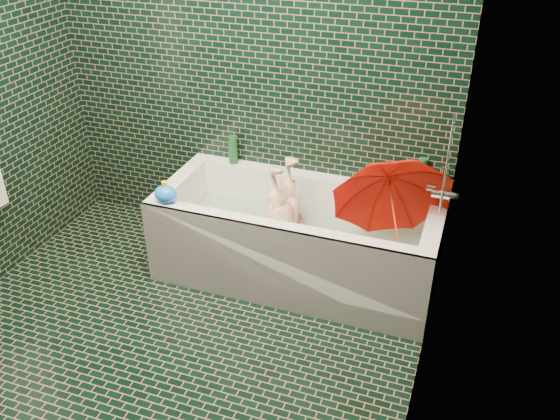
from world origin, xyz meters
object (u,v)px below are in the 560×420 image
(rubber_duck, at_px, (384,182))
(bath_toy, at_px, (166,194))
(child, at_px, (286,230))
(bathtub, at_px, (297,247))
(umbrella, at_px, (394,214))

(rubber_duck, distance_m, bath_toy, 1.31)
(child, bearing_deg, bathtub, 94.34)
(child, relative_size, umbrella, 1.36)
(bathtub, distance_m, bath_toy, 0.87)
(bath_toy, bearing_deg, umbrella, 24.14)
(umbrella, xyz_separation_m, rubber_duck, (-0.13, 0.37, -0.01))
(umbrella, height_order, rubber_duck, umbrella)
(bathtub, distance_m, child, 0.13)
(child, xyz_separation_m, rubber_duck, (0.53, 0.30, 0.28))
(umbrella, relative_size, bath_toy, 4.17)
(child, distance_m, bath_toy, 0.77)
(child, xyz_separation_m, bath_toy, (-0.63, -0.31, 0.30))
(bath_toy, bearing_deg, bathtub, 36.08)
(bathtub, bearing_deg, bath_toy, -157.70)
(bathtub, distance_m, umbrella, 0.70)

